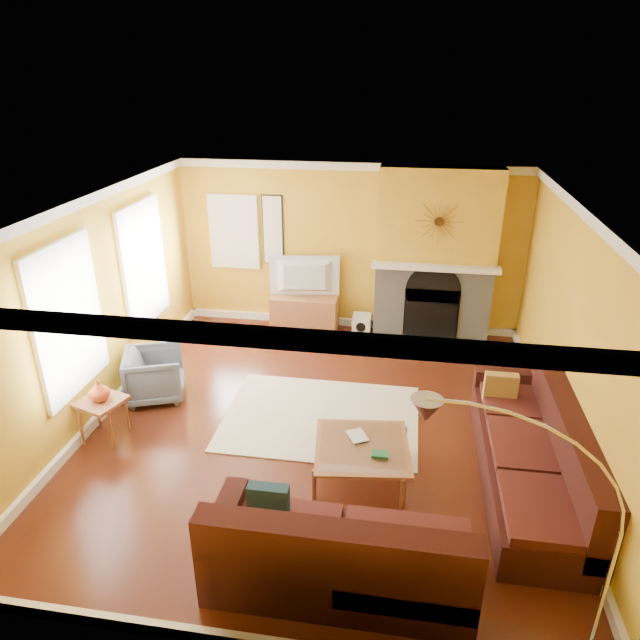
% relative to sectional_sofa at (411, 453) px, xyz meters
% --- Properties ---
extents(floor, '(5.50, 6.00, 0.02)m').
position_rel_sectional_sofa_xyz_m(floor, '(-1.09, 0.98, -0.46)').
color(floor, '#5E2513').
rests_on(floor, ground).
extents(ceiling, '(5.50, 6.00, 0.02)m').
position_rel_sectional_sofa_xyz_m(ceiling, '(-1.09, 0.98, 2.26)').
color(ceiling, white).
rests_on(ceiling, ground).
extents(wall_back, '(5.50, 0.02, 2.70)m').
position_rel_sectional_sofa_xyz_m(wall_back, '(-1.09, 3.99, 0.90)').
color(wall_back, gold).
rests_on(wall_back, ground).
extents(wall_front, '(5.50, 0.02, 2.70)m').
position_rel_sectional_sofa_xyz_m(wall_front, '(-1.09, -2.03, 0.90)').
color(wall_front, gold).
rests_on(wall_front, ground).
extents(wall_left, '(0.02, 6.00, 2.70)m').
position_rel_sectional_sofa_xyz_m(wall_left, '(-3.85, 0.98, 0.90)').
color(wall_left, gold).
rests_on(wall_left, ground).
extents(wall_right, '(0.02, 6.00, 2.70)m').
position_rel_sectional_sofa_xyz_m(wall_right, '(1.67, 0.98, 0.90)').
color(wall_right, gold).
rests_on(wall_right, ground).
extents(baseboard, '(5.50, 6.00, 0.12)m').
position_rel_sectional_sofa_xyz_m(baseboard, '(-1.09, 0.98, -0.39)').
color(baseboard, white).
rests_on(baseboard, floor).
extents(crown_molding, '(5.50, 6.00, 0.12)m').
position_rel_sectional_sofa_xyz_m(crown_molding, '(-1.09, 0.98, 2.19)').
color(crown_molding, white).
rests_on(crown_molding, ceiling).
extents(window_left_near, '(0.06, 1.22, 1.72)m').
position_rel_sectional_sofa_xyz_m(window_left_near, '(-3.81, 2.28, 1.05)').
color(window_left_near, white).
rests_on(window_left_near, wall_left).
extents(window_left_far, '(0.06, 1.22, 1.72)m').
position_rel_sectional_sofa_xyz_m(window_left_far, '(-3.81, 0.38, 1.05)').
color(window_left_far, white).
rests_on(window_left_far, wall_left).
extents(window_back, '(0.82, 0.06, 1.22)m').
position_rel_sectional_sofa_xyz_m(window_back, '(-2.99, 3.94, 1.10)').
color(window_back, white).
rests_on(window_back, wall_back).
extents(wall_art, '(0.34, 0.04, 1.14)m').
position_rel_sectional_sofa_xyz_m(wall_art, '(-2.34, 3.95, 1.15)').
color(wall_art, white).
rests_on(wall_art, wall_back).
extents(fireplace, '(1.80, 0.40, 2.70)m').
position_rel_sectional_sofa_xyz_m(fireplace, '(0.26, 3.78, 0.90)').
color(fireplace, gray).
rests_on(fireplace, floor).
extents(mantel, '(1.92, 0.22, 0.08)m').
position_rel_sectional_sofa_xyz_m(mantel, '(0.26, 3.54, 0.80)').
color(mantel, white).
rests_on(mantel, fireplace).
extents(hearth, '(1.80, 0.70, 0.06)m').
position_rel_sectional_sofa_xyz_m(hearth, '(0.26, 3.23, -0.42)').
color(hearth, gray).
rests_on(hearth, floor).
extents(sunburst, '(0.70, 0.04, 0.70)m').
position_rel_sectional_sofa_xyz_m(sunburst, '(0.26, 3.55, 1.50)').
color(sunburst, olive).
rests_on(sunburst, fireplace).
extents(rug, '(2.40, 1.80, 0.02)m').
position_rel_sectional_sofa_xyz_m(rug, '(-1.10, 1.14, -0.44)').
color(rug, beige).
rests_on(rug, floor).
extents(sectional_sofa, '(3.33, 3.44, 0.90)m').
position_rel_sectional_sofa_xyz_m(sectional_sofa, '(0.00, 0.00, 0.00)').
color(sectional_sofa, '#381412').
rests_on(sectional_sofa, floor).
extents(coffee_table, '(1.09, 1.09, 0.39)m').
position_rel_sectional_sofa_xyz_m(coffee_table, '(-0.50, 0.13, -0.26)').
color(coffee_table, white).
rests_on(coffee_table, floor).
extents(media_console, '(1.08, 0.49, 0.59)m').
position_rel_sectional_sofa_xyz_m(media_console, '(-1.78, 3.67, -0.15)').
color(media_console, '#9C6139').
rests_on(media_console, floor).
extents(tv, '(1.15, 0.31, 0.65)m').
position_rel_sectional_sofa_xyz_m(tv, '(-1.78, 3.67, 0.47)').
color(tv, black).
rests_on(tv, media_console).
extents(subwoofer, '(0.29, 0.29, 0.29)m').
position_rel_sectional_sofa_xyz_m(subwoofer, '(-0.84, 3.74, -0.30)').
color(subwoofer, white).
rests_on(subwoofer, floor).
extents(armchair, '(0.93, 0.92, 0.66)m').
position_rel_sectional_sofa_xyz_m(armchair, '(-3.33, 1.29, -0.12)').
color(armchair, slate).
rests_on(armchair, floor).
extents(side_table, '(0.59, 0.59, 0.52)m').
position_rel_sectional_sofa_xyz_m(side_table, '(-3.55, 0.34, -0.19)').
color(side_table, '#9C6139').
rests_on(side_table, floor).
extents(vase, '(0.26, 0.26, 0.25)m').
position_rel_sectional_sofa_xyz_m(vase, '(-3.55, 0.34, 0.19)').
color(vase, '#CD4A1E').
rests_on(vase, side_table).
extents(book, '(0.27, 0.30, 0.02)m').
position_rel_sectional_sofa_xyz_m(book, '(-0.65, 0.23, -0.05)').
color(book, white).
rests_on(book, coffee_table).
extents(arc_lamp, '(1.38, 0.36, 2.18)m').
position_rel_sectional_sofa_xyz_m(arc_lamp, '(0.70, -1.77, 0.64)').
color(arc_lamp, silver).
rests_on(arc_lamp, floor).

